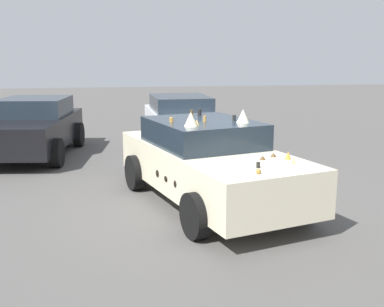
{
  "coord_description": "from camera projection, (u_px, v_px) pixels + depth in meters",
  "views": [
    {
      "loc": [
        -7.73,
        1.61,
        2.56
      ],
      "look_at": [
        0.0,
        0.3,
        0.9
      ],
      "focal_mm": 44.03,
      "sensor_mm": 36.0,
      "label": 1
    }
  ],
  "objects": [
    {
      "name": "ground_plane",
      "position": [
        209.0,
        203.0,
        8.25
      ],
      "size": [
        60.0,
        60.0,
        0.0
      ],
      "primitive_type": "plane",
      "color": "#514F4C"
    },
    {
      "name": "art_car_decorated",
      "position": [
        208.0,
        162.0,
        8.14
      ],
      "size": [
        4.68,
        2.85,
        1.66
      ],
      "rotation": [
        0.0,
        0.0,
        3.41
      ],
      "color": "beige",
      "rests_on": "ground"
    },
    {
      "name": "parked_sedan_row_back_far",
      "position": [
        33.0,
        127.0,
        11.96
      ],
      "size": [
        4.24,
        2.41,
        1.46
      ],
      "rotation": [
        0.0,
        0.0,
        3.01
      ],
      "color": "black",
      "rests_on": "ground"
    },
    {
      "name": "parked_sedan_far_right",
      "position": [
        182.0,
        119.0,
        13.94
      ],
      "size": [
        4.62,
        2.14,
        1.34
      ],
      "rotation": [
        0.0,
        0.0,
        3.17
      ],
      "color": "white",
      "rests_on": "ground"
    }
  ]
}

